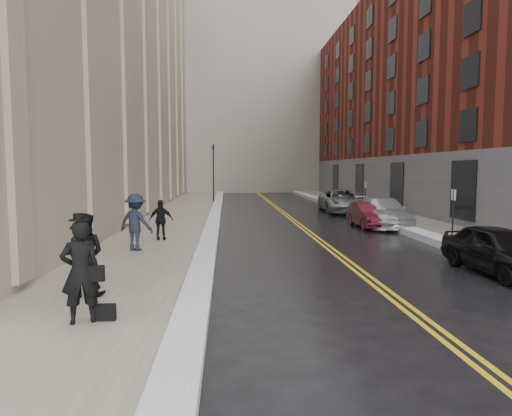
{
  "coord_description": "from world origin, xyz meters",
  "views": [
    {
      "loc": [
        -1.48,
        -10.24,
        3.08
      ],
      "look_at": [
        -0.37,
        6.82,
        1.6
      ],
      "focal_mm": 32.0,
      "sensor_mm": 36.0,
      "label": 1
    }
  ],
  "objects": [
    {
      "name": "lane_stripe_a",
      "position": [
        2.38,
        16.0,
        0.0
      ],
      "size": [
        0.12,
        64.0,
        0.01
      ],
      "primitive_type": "cube",
      "color": "gold",
      "rests_on": "ground"
    },
    {
      "name": "pedestrian_b",
      "position": [
        -4.73,
        6.2,
        1.17
      ],
      "size": [
        1.51,
        1.22,
        2.03
      ],
      "primitive_type": "imported",
      "rotation": [
        0.0,
        0.0,
        2.72
      ],
      "color": "black",
      "rests_on": "sidewalk_left"
    },
    {
      "name": "lane_stripe_b",
      "position": [
        2.62,
        16.0,
        0.0
      ],
      "size": [
        0.12,
        64.0,
        0.01
      ],
      "primitive_type": "cube",
      "color": "gold",
      "rests_on": "ground"
    },
    {
      "name": "parking_sign_near",
      "position": [
        7.9,
        8.0,
        1.36
      ],
      "size": [
        0.06,
        0.35,
        2.23
      ],
      "color": "black",
      "rests_on": "ground"
    },
    {
      "name": "snow_ridge_right",
      "position": [
        7.15,
        16.0,
        0.15
      ],
      "size": [
        0.85,
        60.8,
        0.3
      ],
      "primitive_type": "cube",
      "color": "white",
      "rests_on": "ground"
    },
    {
      "name": "pedestrian_c",
      "position": [
        -4.16,
        8.53,
        0.98
      ],
      "size": [
        0.97,
        0.41,
        1.66
      ],
      "primitive_type": "imported",
      "rotation": [
        0.0,
        0.0,
        3.15
      ],
      "color": "black",
      "rests_on": "sidewalk_left"
    },
    {
      "name": "car_silver_far",
      "position": [
        6.65,
        21.22,
        0.82
      ],
      "size": [
        3.01,
        6.0,
        1.63
      ],
      "primitive_type": "imported",
      "rotation": [
        0.0,
        0.0,
        -0.05
      ],
      "color": "gray",
      "rests_on": "ground"
    },
    {
      "name": "car_silver_near",
      "position": [
        6.8,
        13.39,
        0.78
      ],
      "size": [
        2.54,
        5.52,
        1.56
      ],
      "primitive_type": "imported",
      "rotation": [
        0.0,
        0.0,
        -0.07
      ],
      "color": "#B2B5BA",
      "rests_on": "ground"
    },
    {
      "name": "traffic_signal",
      "position": [
        -2.6,
        30.0,
        3.08
      ],
      "size": [
        0.18,
        0.15,
        5.2
      ],
      "color": "black",
      "rests_on": "ground"
    },
    {
      "name": "parking_sign_far",
      "position": [
        7.9,
        20.0,
        1.36
      ],
      "size": [
        0.06,
        0.35,
        2.23
      ],
      "color": "black",
      "rests_on": "ground"
    },
    {
      "name": "sidewalk_left",
      "position": [
        -4.5,
        16.0,
        0.07
      ],
      "size": [
        4.0,
        64.0,
        0.15
      ],
      "primitive_type": "cube",
      "color": "gray",
      "rests_on": "ground"
    },
    {
      "name": "tower_far_right",
      "position": [
        14.0,
        66.0,
        22.0
      ],
      "size": [
        22.0,
        18.0,
        44.0
      ],
      "primitive_type": "cube",
      "color": "slate",
      "rests_on": "ground"
    },
    {
      "name": "car_black",
      "position": [
        6.48,
        2.41,
        0.71
      ],
      "size": [
        1.91,
        4.28,
        1.43
      ],
      "primitive_type": "imported",
      "rotation": [
        0.0,
        0.0,
        0.05
      ],
      "color": "black",
      "rests_on": "ground"
    },
    {
      "name": "snow_ridge_left",
      "position": [
        -2.2,
        16.0,
        0.13
      ],
      "size": [
        0.7,
        60.8,
        0.26
      ],
      "primitive_type": "cube",
      "color": "white",
      "rests_on": "ground"
    },
    {
      "name": "car_maroon",
      "position": [
        5.97,
        13.01,
        0.66
      ],
      "size": [
        1.41,
        4.02,
        1.32
      ],
      "primitive_type": "imported",
      "rotation": [
        0.0,
        0.0,
        0.0
      ],
      "color": "#3F0B15",
      "rests_on": "ground"
    },
    {
      "name": "tower_far_center",
      "position": [
        1.0,
        56.0,
        26.0
      ],
      "size": [
        28.0,
        16.0,
        52.0
      ],
      "primitive_type": "cube",
      "color": "gray",
      "rests_on": "ground"
    },
    {
      "name": "pedestrian_main",
      "position": [
        -4.24,
        -1.57,
        1.13
      ],
      "size": [
        0.84,
        0.7,
        1.97
      ],
      "primitive_type": "imported",
      "rotation": [
        0.0,
        0.0,
        3.52
      ],
      "color": "black",
      "rests_on": "sidewalk_left"
    },
    {
      "name": "ground",
      "position": [
        0.0,
        0.0,
        0.0
      ],
      "size": [
        160.0,
        160.0,
        0.0
      ],
      "primitive_type": "plane",
      "color": "black",
      "rests_on": "ground"
    },
    {
      "name": "building_right",
      "position": [
        17.5,
        23.0,
        9.0
      ],
      "size": [
        14.0,
        50.0,
        18.0
      ],
      "primitive_type": "cube",
      "color": "maroon",
      "rests_on": "ground"
    },
    {
      "name": "pedestrian_a",
      "position": [
        -4.76,
        0.35,
        1.11
      ],
      "size": [
        0.94,
        0.74,
        1.91
      ],
      "primitive_type": "imported",
      "rotation": [
        0.0,
        0.0,
        3.15
      ],
      "color": "black",
      "rests_on": "sidewalk_left"
    },
    {
      "name": "tower_far_left",
      "position": [
        -12.0,
        72.0,
        30.0
      ],
      "size": [
        22.0,
        18.0,
        60.0
      ],
      "primitive_type": "cube",
      "color": "slate",
      "rests_on": "ground"
    },
    {
      "name": "sidewalk_right",
      "position": [
        9.0,
        16.0,
        0.07
      ],
      "size": [
        3.0,
        64.0,
        0.15
      ],
      "primitive_type": "cube",
      "color": "gray",
      "rests_on": "ground"
    }
  ]
}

